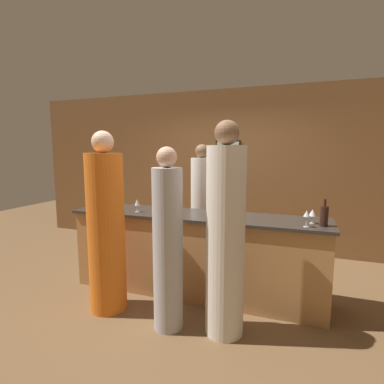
% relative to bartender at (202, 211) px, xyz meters
% --- Properties ---
extents(ground_plane, '(14.00, 14.00, 0.00)m').
position_rel_bartender_xyz_m(ground_plane, '(0.18, -0.82, -0.86)').
color(ground_plane, brown).
extents(back_wall, '(8.00, 0.08, 2.80)m').
position_rel_bartender_xyz_m(back_wall, '(0.18, 1.10, 0.54)').
color(back_wall, brown).
rests_on(back_wall, ground_plane).
extents(bar_counter, '(3.07, 0.65, 0.99)m').
position_rel_bartender_xyz_m(bar_counter, '(0.18, -0.82, -0.36)').
color(bar_counter, '#B27F4C').
rests_on(bar_counter, ground_plane).
extents(bartender, '(0.32, 0.32, 1.83)m').
position_rel_bartender_xyz_m(bartender, '(0.00, 0.00, 0.00)').
color(bartender, silver).
rests_on(bartender, ground_plane).
extents(guest_0, '(0.29, 0.29, 1.78)m').
position_rel_bartender_xyz_m(guest_0, '(0.18, -1.61, -0.02)').
color(guest_0, '#B2B2B7').
rests_on(guest_0, ground_plane).
extents(guest_1, '(0.36, 0.36, 2.01)m').
position_rel_bartender_xyz_m(guest_1, '(0.72, -1.51, 0.08)').
color(guest_1, silver).
rests_on(guest_1, ground_plane).
extents(guest_2, '(0.39, 0.39, 1.94)m').
position_rel_bartender_xyz_m(guest_2, '(-0.59, -1.51, 0.04)').
color(guest_2, orange).
rests_on(guest_2, ground_plane).
extents(wine_bottle_0, '(0.07, 0.07, 0.29)m').
position_rel_bartender_xyz_m(wine_bottle_0, '(0.62, -1.02, 0.25)').
color(wine_bottle_0, black).
rests_on(wine_bottle_0, bar_counter).
extents(wine_bottle_1, '(0.08, 0.08, 0.27)m').
position_rel_bartender_xyz_m(wine_bottle_1, '(-0.27, -0.58, 0.23)').
color(wine_bottle_1, black).
rests_on(wine_bottle_1, bar_counter).
extents(wine_bottle_2, '(0.08, 0.08, 0.28)m').
position_rel_bartender_xyz_m(wine_bottle_2, '(1.59, -0.93, 0.24)').
color(wine_bottle_2, black).
rests_on(wine_bottle_2, bar_counter).
extents(wine_glass_0, '(0.08, 0.08, 0.15)m').
position_rel_bartender_xyz_m(wine_glass_0, '(1.49, -0.85, 0.24)').
color(wine_glass_0, silver).
rests_on(wine_glass_0, bar_counter).
extents(wine_glass_1, '(0.06, 0.06, 0.16)m').
position_rel_bartender_xyz_m(wine_glass_1, '(-0.53, -0.95, 0.24)').
color(wine_glass_1, silver).
rests_on(wine_glass_1, bar_counter).
extents(wine_glass_2, '(0.08, 0.08, 0.17)m').
position_rel_bartender_xyz_m(wine_glass_2, '(0.48, -0.90, 0.25)').
color(wine_glass_2, silver).
rests_on(wine_glass_2, bar_counter).
extents(wine_glass_3, '(0.06, 0.06, 0.17)m').
position_rel_bartender_xyz_m(wine_glass_3, '(1.43, -1.03, 0.26)').
color(wine_glass_3, silver).
rests_on(wine_glass_3, bar_counter).
extents(wine_glass_4, '(0.07, 0.07, 0.15)m').
position_rel_bartender_xyz_m(wine_glass_4, '(-0.82, -1.06, 0.24)').
color(wine_glass_4, silver).
rests_on(wine_glass_4, bar_counter).
extents(wine_glass_5, '(0.08, 0.08, 0.17)m').
position_rel_bartender_xyz_m(wine_glass_5, '(-1.02, -1.03, 0.26)').
color(wine_glass_5, silver).
rests_on(wine_glass_5, bar_counter).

